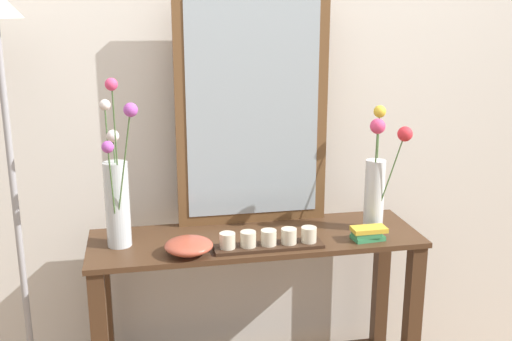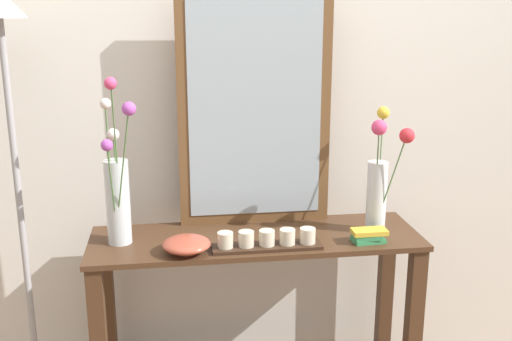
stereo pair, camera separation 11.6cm
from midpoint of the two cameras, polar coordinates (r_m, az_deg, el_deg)
The scene contains 9 objects.
wall_back at distance 2.46m, azimuth -2.80°, elevation 7.59°, with size 6.40×0.08×2.70m, color silver.
console_table at distance 2.43m, azimuth -1.41°, elevation -13.43°, with size 1.23×0.39×0.84m.
mirror_leaning at distance 2.33m, azimuth -1.77°, elevation 5.63°, with size 0.59×0.03×0.90m.
tall_vase_left at distance 2.20m, azimuth -14.38°, elevation -2.04°, with size 0.13×0.19×0.61m.
vase_right at distance 2.33m, azimuth 9.91°, elevation -0.88°, with size 0.15×0.21×0.47m.
candle_tray at distance 2.17m, azimuth -0.35°, elevation -6.59°, with size 0.39×0.09×0.07m.
decorative_bowl at distance 2.14m, azimuth -7.89°, elevation -7.02°, with size 0.17×0.17×0.06m.
book_stack at distance 2.27m, azimuth 9.00°, elevation -5.86°, with size 0.13×0.08×0.05m.
floor_lamp at distance 2.28m, azimuth -23.43°, elevation 1.22°, with size 0.24×0.24×1.74m.
Camera 1 is at (-0.42, -2.09, 1.67)m, focal length 42.66 mm.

